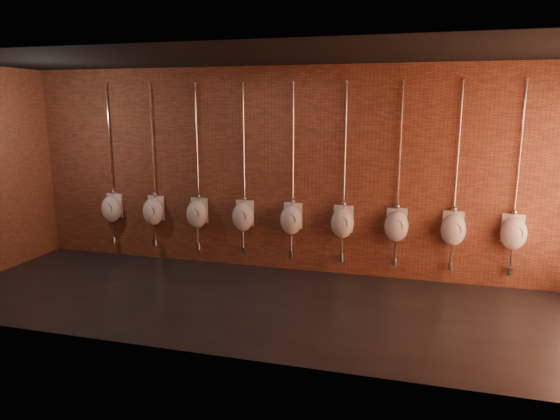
# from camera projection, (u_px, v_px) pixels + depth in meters

# --- Properties ---
(ground) EXTENTS (8.50, 8.50, 0.00)m
(ground) POSITION_uv_depth(u_px,v_px,m) (250.00, 302.00, 6.75)
(ground) COLOR black
(ground) RESTS_ON ground
(room_shell) EXTENTS (8.54, 3.04, 3.22)m
(room_shell) POSITION_uv_depth(u_px,v_px,m) (248.00, 153.00, 6.34)
(room_shell) COLOR black
(room_shell) RESTS_ON ground
(urinal_0) EXTENTS (0.38, 0.34, 2.71)m
(urinal_0) POSITION_uv_depth(u_px,v_px,m) (112.00, 208.00, 8.64)
(urinal_0) COLOR white
(urinal_0) RESTS_ON ground
(urinal_1) EXTENTS (0.38, 0.34, 2.71)m
(urinal_1) POSITION_uv_depth(u_px,v_px,m) (153.00, 210.00, 8.43)
(urinal_1) COLOR white
(urinal_1) RESTS_ON ground
(urinal_2) EXTENTS (0.38, 0.34, 2.71)m
(urinal_2) POSITION_uv_depth(u_px,v_px,m) (197.00, 213.00, 8.22)
(urinal_2) COLOR white
(urinal_2) RESTS_ON ground
(urinal_3) EXTENTS (0.38, 0.34, 2.71)m
(urinal_3) POSITION_uv_depth(u_px,v_px,m) (243.00, 216.00, 8.02)
(urinal_3) COLOR white
(urinal_3) RESTS_ON ground
(urinal_4) EXTENTS (0.38, 0.34, 2.71)m
(urinal_4) POSITION_uv_depth(u_px,v_px,m) (291.00, 219.00, 7.81)
(urinal_4) COLOR white
(urinal_4) RESTS_ON ground
(urinal_5) EXTENTS (0.38, 0.34, 2.71)m
(urinal_5) POSITION_uv_depth(u_px,v_px,m) (342.00, 222.00, 7.61)
(urinal_5) COLOR white
(urinal_5) RESTS_ON ground
(urinal_6) EXTENTS (0.38, 0.34, 2.71)m
(urinal_6) POSITION_uv_depth(u_px,v_px,m) (396.00, 225.00, 7.40)
(urinal_6) COLOR white
(urinal_6) RESTS_ON ground
(urinal_7) EXTENTS (0.38, 0.34, 2.71)m
(urinal_7) POSITION_uv_depth(u_px,v_px,m) (453.00, 228.00, 7.19)
(urinal_7) COLOR white
(urinal_7) RESTS_ON ground
(urinal_8) EXTENTS (0.38, 0.34, 2.71)m
(urinal_8) POSITION_uv_depth(u_px,v_px,m) (514.00, 232.00, 6.99)
(urinal_8) COLOR white
(urinal_8) RESTS_ON ground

